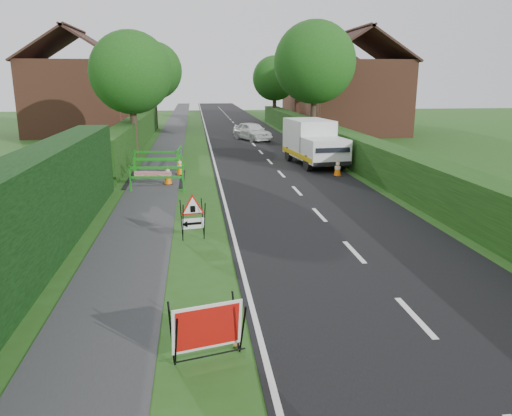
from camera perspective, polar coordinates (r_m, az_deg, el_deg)
ground at (r=11.11m, az=0.31°, el=-7.37°), size 120.00×120.00×0.00m
road_surface at (r=45.58m, az=-2.21°, el=9.29°), size 6.00×90.00×0.02m
footpath at (r=45.45m, az=-9.22°, el=9.10°), size 2.00×90.00×0.02m
hedge_west_near at (r=11.63m, az=-25.18°, el=-7.80°), size 1.10×18.00×2.50m
hedge_west_far at (r=32.70m, az=-13.52°, el=6.83°), size 1.00×24.00×1.80m
hedge_east at (r=27.68m, az=9.52°, el=5.70°), size 1.20×50.00×1.50m
house_west at (r=41.17m, az=-19.63°, el=11.96°), size 7.50×7.40×7.88m
house_east_a at (r=40.18m, az=11.11°, el=12.47°), size 7.50×7.40×7.88m
house_east_b at (r=53.91m, az=7.49°, el=13.06°), size 7.50×7.40×7.88m
tree_nw at (r=28.42m, az=-14.12°, el=14.77°), size 4.40×4.40×6.70m
tree_ne at (r=33.15m, az=6.72°, el=16.20°), size 5.20×5.20×7.79m
tree_fw at (r=44.35m, az=-11.66°, el=15.11°), size 4.80×4.80×7.24m
tree_fe at (r=48.84m, az=2.15°, el=14.59°), size 4.20×4.20×6.33m
red_rect_sign at (r=7.72m, az=-5.57°, el=-13.50°), size 1.18×0.89×0.91m
triangle_sign at (r=13.11m, az=-7.37°, el=-0.69°), size 0.82×0.82×1.05m
works_van at (r=25.03m, az=6.55°, el=7.56°), size 2.40×4.97×2.18m
traffic_cone_0 at (r=22.22m, az=9.31°, el=4.60°), size 0.38×0.38×0.79m
traffic_cone_1 at (r=24.51m, az=8.25°, el=5.56°), size 0.38×0.38×0.79m
traffic_cone_2 at (r=26.44m, az=6.27°, el=6.27°), size 0.38×0.38×0.79m
traffic_cone_3 at (r=20.47m, az=-10.04°, el=3.73°), size 0.38×0.38×0.79m
traffic_cone_4 at (r=22.49m, az=-8.70°, el=4.74°), size 0.38×0.38×0.79m
ped_barrier_0 at (r=19.21m, az=-11.30°, el=3.70°), size 2.09×0.57×1.00m
ped_barrier_1 at (r=21.36m, az=-11.12°, el=4.77°), size 2.07×0.45×1.00m
ped_barrier_2 at (r=23.41m, az=-11.29°, el=5.60°), size 2.09×0.61×1.00m
ped_barrier_3 at (r=24.17m, az=-8.76°, el=5.99°), size 0.49×2.08×1.00m
redwhite_plank at (r=20.49m, az=-11.64°, el=2.54°), size 1.48×0.29×0.25m
litter_can at (r=8.25m, az=-2.19°, el=-15.64°), size 0.12×0.07×0.07m
hatchback_car at (r=35.18m, az=-0.44°, el=8.77°), size 2.73×3.97×1.25m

